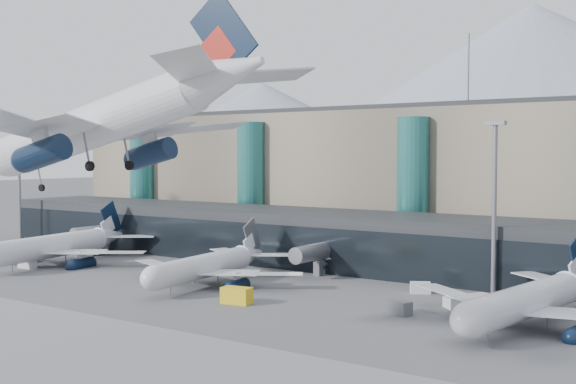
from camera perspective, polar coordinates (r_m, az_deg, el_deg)
The scene contains 17 objects.
ground at distance 88.56m, azimuth -14.32°, elevation -10.63°, with size 900.00×900.00×0.00m, color #515154.
concourse at distance 132.35m, azimuth 4.86°, elevation -3.85°, with size 170.00×27.00×10.00m.
terminal_main at distance 171.99m, azimuth 2.97°, elevation 1.24°, with size 130.00×30.00×31.00m.
teal_towers at distance 153.19m, azimuth 3.03°, elevation 0.49°, with size 116.40×19.40×46.00m.
lightmast_left at distance 177.09m, azimuth -20.46°, elevation 0.77°, with size 3.00×1.20×25.60m.
lightmast_mid at distance 110.35m, azimuth 15.99°, elevation -0.39°, with size 3.00×1.20×25.60m.
hero_jet at distance 67.34m, azimuth -13.15°, elevation 6.56°, with size 35.29×36.17×11.66m.
jet_parked_left at distance 144.86m, azimuth -17.19°, elevation -3.48°, with size 38.26×38.48×12.46m.
jet_parked_mid at distance 117.19m, azimuth -5.84°, elevation -5.17°, with size 33.47×33.23×10.84m.
jet_parked_right at distance 93.61m, azimuth 19.09°, elevation -7.22°, with size 35.53×35.78×11.58m.
veh_a at distance 140.15m, azimuth -19.90°, elevation -5.31°, with size 3.21×1.80×1.80m, color silver.
veh_b at distance 126.44m, azimuth -5.00°, elevation -6.12°, with size 2.45×1.51×1.42m, color gold.
veh_c at distance 95.45m, azimuth 8.78°, elevation -9.02°, with size 3.25×1.72×1.81m, color #525257.
veh_d at distance 110.12m, azimuth 10.42°, elevation -7.45°, with size 2.96×1.58×1.69m, color silver.
veh_f at distance 153.75m, azimuth -15.26°, elevation -4.46°, with size 3.70×1.96×2.07m, color #525257.
veh_g at distance 100.67m, azimuth 12.82°, elevation -8.51°, with size 2.61×1.52×1.52m, color silver.
veh_h at distance 101.21m, azimuth -4.08°, elevation -8.16°, with size 4.14×2.18×2.29m, color gold.
Camera 1 is at (65.00, -56.46, 20.72)m, focal length 45.00 mm.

